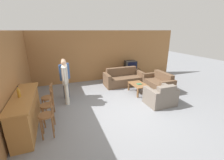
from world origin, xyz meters
TOP-DOWN VIEW (x-y plane):
  - ground_plane at (0.00, 0.00)m, footprint 24.00×24.00m
  - wall_back at (0.00, 3.67)m, footprint 9.40×0.08m
  - wall_left at (-3.21, 1.34)m, footprint 0.08×8.67m
  - bar_counter at (-2.87, 0.18)m, footprint 0.55×2.11m
  - bar_chair_near at (-2.32, -0.40)m, footprint 0.37×0.37m
  - bar_chair_mid at (-2.32, 0.16)m, footprint 0.43×0.43m
  - bar_chair_far at (-2.32, 0.69)m, footprint 0.43×0.43m
  - couch_far at (1.07, 2.45)m, footprint 1.90×0.84m
  - armchair_near at (1.47, 0.04)m, footprint 0.99×0.80m
  - loveseat_right at (2.30, 1.27)m, footprint 0.78×1.45m
  - coffee_table at (1.25, 1.27)m, footprint 0.59×0.90m
  - tv_unit at (1.87, 3.26)m, footprint 1.03×0.53m
  - tv at (1.87, 3.26)m, footprint 0.60×0.46m
  - bottle at (-2.93, 0.13)m, footprint 0.07×0.07m
  - book_on_table at (1.26, 1.23)m, footprint 0.20×0.15m
  - person_by_window at (-1.71, 1.82)m, footprint 0.39×0.39m
  - person_by_counter at (-1.72, 1.32)m, footprint 0.23×0.58m

SIDE VIEW (x-z plane):
  - ground_plane at x=0.00m, z-range 0.00..0.00m
  - tv_unit at x=1.87m, z-range 0.00..0.53m
  - loveseat_right at x=2.30m, z-range -0.10..0.70m
  - couch_far at x=1.07m, z-range -0.11..0.72m
  - armchair_near at x=1.47m, z-range -0.10..0.71m
  - coffee_table at x=1.25m, z-range 0.14..0.55m
  - book_on_table at x=1.26m, z-range 0.41..0.43m
  - bar_counter at x=-2.87m, z-range 0.00..0.98m
  - bar_chair_near at x=-2.32m, z-range 0.02..1.05m
  - bar_chair_mid at x=-2.32m, z-range 0.02..1.05m
  - bar_chair_far at x=-2.32m, z-range 0.02..1.05m
  - tv at x=1.87m, z-range 0.53..1.01m
  - person_by_window at x=-1.71m, z-range 0.11..1.70m
  - person_by_counter at x=-1.72m, z-range 0.10..1.73m
  - bottle at x=-2.93m, z-range 0.96..1.26m
  - wall_back at x=0.00m, z-range 0.00..2.60m
  - wall_left at x=-3.21m, z-range 0.00..2.60m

